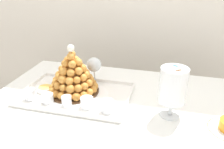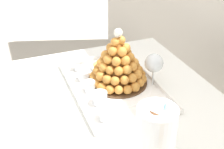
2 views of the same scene
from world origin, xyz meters
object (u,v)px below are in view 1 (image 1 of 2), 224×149
dessert_cup_mid_left (48,98)px  dessert_cup_left (30,94)px  macaron_goblet (173,86)px  creme_brulee_ramekin (45,89)px  dessert_cup_centre (67,101)px  serving_tray (76,95)px  croquembouche (73,75)px  dessert_cup_right (108,106)px  wine_glass (94,65)px  dessert_cup_mid_right (87,103)px

dessert_cup_mid_left → dessert_cup_left: bearing=175.8°
dessert_cup_left → dessert_cup_mid_left: dessert_cup_left is taller
dessert_cup_left → macaron_goblet: (0.70, 0.04, 0.12)m
creme_brulee_ramekin → dessert_cup_centre: bearing=-31.8°
dessert_cup_mid_left → dessert_cup_centre: (0.10, -0.01, 0.00)m
serving_tray → croquembouche: (-0.02, 0.03, 0.10)m
dessert_cup_right → wine_glass: (-0.16, 0.29, 0.08)m
dessert_cup_left → macaron_goblet: size_ratio=0.22×
serving_tray → dessert_cup_mid_right: 0.14m
serving_tray → dessert_cup_left: dessert_cup_left is taller
dessert_cup_mid_right → macaron_goblet: size_ratio=0.25×
macaron_goblet → wine_glass: bearing=152.2°
dessert_cup_right → creme_brulee_ramekin: dessert_cup_right is taller
croquembouche → dessert_cup_mid_left: bearing=-121.0°
dessert_cup_centre → macaron_goblet: size_ratio=0.20×
creme_brulee_ramekin → wine_glass: size_ratio=0.53×
serving_tray → croquembouche: croquembouche is taller
dessert_cup_mid_right → macaron_goblet: 0.41m
dessert_cup_centre → macaron_goblet: 0.51m
wine_glass → dessert_cup_mid_left: bearing=-118.6°
wine_glass → serving_tray: bearing=-104.9°
croquembouche → wine_glass: bearing=63.8°
croquembouche → wine_glass: size_ratio=1.72×
dessert_cup_left → dessert_cup_right: bearing=-1.8°
dessert_cup_centre → creme_brulee_ramekin: size_ratio=0.59×
dessert_cup_centre → macaron_goblet: (0.49, 0.05, 0.12)m
serving_tray → creme_brulee_ramekin: (-0.18, -0.00, 0.02)m
serving_tray → dessert_cup_mid_left: dessert_cup_mid_left is taller
wine_glass → creme_brulee_ramekin: bearing=-142.1°
dessert_cup_centre → wine_glass: bearing=80.4°
serving_tray → dessert_cup_mid_right: size_ratio=9.15×
wine_glass → dessert_cup_centre: bearing=-99.6°
macaron_goblet → wine_glass: size_ratio=1.58×
serving_tray → dessert_cup_left: size_ratio=10.26×
dessert_cup_mid_left → dessert_cup_right: dessert_cup_right is taller
croquembouche → dessert_cup_left: 0.24m
dessert_cup_mid_left → dessert_cup_centre: size_ratio=1.12×
dessert_cup_left → creme_brulee_ramekin: bearing=72.8°
dessert_cup_left → creme_brulee_ramekin: (0.03, 0.10, -0.01)m
macaron_goblet → croquembouche: bearing=170.0°
dessert_cup_left → wine_glass: size_ratio=0.35×
macaron_goblet → creme_brulee_ramekin: bearing=175.0°
dessert_cup_left → wine_glass: wine_glass is taller
dessert_cup_mid_right → macaron_goblet: (0.39, 0.04, 0.12)m
dessert_cup_mid_left → macaron_goblet: (0.60, 0.05, 0.13)m
dessert_cup_centre → macaron_goblet: macaron_goblet is taller
dessert_cup_mid_left → dessert_cup_right: 0.31m
dessert_cup_centre → dessert_cup_mid_right: bearing=6.5°
serving_tray → dessert_cup_mid_right: (0.10, -0.10, 0.03)m
wine_glass → dessert_cup_right: bearing=-60.8°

